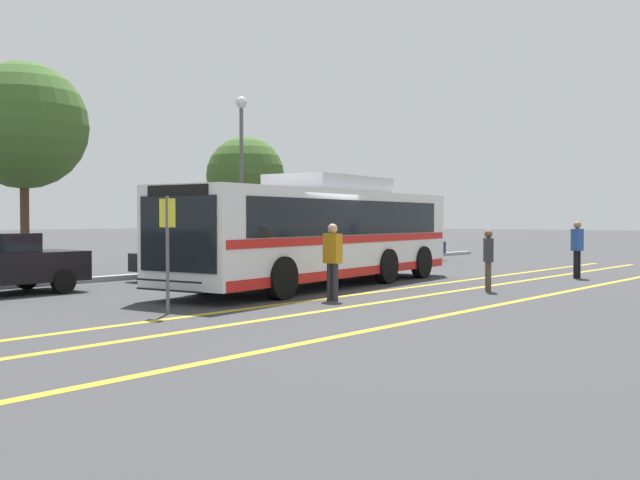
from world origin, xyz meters
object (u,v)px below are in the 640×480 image
Objects in this scene: pedestrian_1 at (577,246)px; bus_stop_sign at (167,239)px; pedestrian_0 at (488,257)px; parked_car_2 at (199,257)px; pedestrian_2 at (333,257)px; transit_bus at (320,231)px; parked_car_3 at (308,249)px; tree_1 at (24,126)px; parked_car_4 at (405,245)px; tree_0 at (245,176)px; street_lamp at (241,154)px.

bus_stop_sign is (-13.78, 2.91, 0.44)m from pedestrian_1.
bus_stop_sign is at bearing -50.69° from pedestrian_0.
pedestrian_2 is (-2.06, -6.90, 0.30)m from parked_car_2.
transit_bus reaches higher than parked_car_3.
pedestrian_0 is at bearing -114.99° from bus_stop_sign.
pedestrian_1 is 17.89m from tree_1.
parked_car_4 is at bearing 71.65° from pedestrian_1.
parked_car_3 is at bearing -68.19° from bus_stop_sign.
parked_car_2 is at bearing -51.89° from bus_stop_sign.
parked_car_4 is 7.54m from tree_0.
transit_bus is 2.74× the size of parked_car_4.
tree_0 is (-5.47, 4.28, 2.93)m from parked_car_4.
pedestrian_0 is (1.50, -4.34, -0.63)m from transit_bus.
parked_car_3 is (4.95, 4.65, -0.75)m from transit_bus.
tree_0 is at bearing -129.93° from parked_car_4.
transit_bus is 6.83m from parked_car_3.
bus_stop_sign is 11.83m from tree_1.
pedestrian_2 is 0.26× the size of tree_1.
parked_car_2 is at bearing -90.26° from parked_car_4.
transit_bus is at bearing -82.89° from bus_stop_sign.
tree_0 reaches higher than pedestrian_2.
parked_car_3 is 2.11× the size of bus_stop_sign.
parked_car_3 is 10.52m from tree_1.
transit_bus reaches higher than parked_car_2.
pedestrian_0 is (2.14, -8.66, 0.19)m from parked_car_2.
pedestrian_1 is 12.08m from street_lamp.
parked_car_4 reaches higher than parked_car_2.
parked_car_4 is (6.51, 0.03, -0.06)m from parked_car_3.
tree_0 is at bearing -40.30° from transit_bus.
pedestrian_0 is at bearing -167.47° from transit_bus.
bus_stop_sign is (-6.02, -5.94, 0.76)m from parked_car_2.
parked_car_2 is 2.30× the size of pedestrian_1.
tree_1 is (-2.93, 4.97, 4.13)m from parked_car_2.
parked_car_2 is at bearing -151.46° from street_lamp.
pedestrian_0 is 4.55m from pedestrian_2.
transit_bus is at bearing -103.17° from pedestrian_0.
transit_bus is at bearing -50.65° from parked_car_3.
parked_car_3 is 3.09× the size of pedestrian_0.
parked_car_3 is 6.51m from parked_car_4.
bus_stop_sign is (-11.60, -6.26, 0.69)m from parked_car_3.
tree_1 is at bearing -22.33° from bus_stop_sign.
parked_car_4 is at bearing -77.37° from bus_stop_sign.
street_lamp is 7.48m from tree_1.
parked_car_2 is 7.21m from pedestrian_2.
pedestrian_1 is at bearing -95.68° from pedestrian_2.
pedestrian_2 is at bearing 175.56° from pedestrian_1.
transit_bus is 6.55× the size of pedestrian_1.
street_lamp is (1.84, 10.82, 3.34)m from pedestrian_0.
pedestrian_2 is at bearing -85.79° from tree_1.
bus_stop_sign is at bearing -72.76° from parked_car_4.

